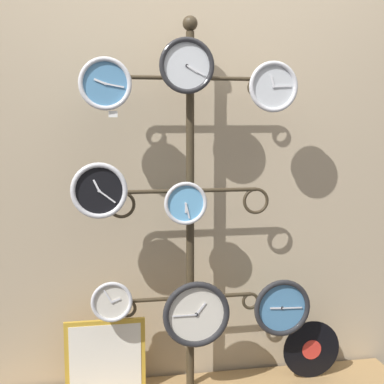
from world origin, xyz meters
TOP-DOWN VIEW (x-y plane):
  - shop_wall at (0.00, 0.57)m, footprint 4.40×0.04m
  - display_stand at (0.00, 0.41)m, footprint 0.80×0.38m
  - clock_top_left at (-0.40, 0.31)m, footprint 0.24×0.04m
  - clock_top_center at (-0.03, 0.31)m, footprint 0.26×0.04m
  - clock_top_right at (0.38, 0.30)m, footprint 0.24×0.04m
  - clock_middle_left at (-0.44, 0.29)m, footprint 0.26×0.04m
  - clock_middle_center at (-0.04, 0.34)m, footprint 0.21×0.04m
  - clock_bottom_left at (-0.39, 0.32)m, footprint 0.20×0.04m
  - clock_bottom_center at (0.01, 0.29)m, footprint 0.33×0.04m
  - clock_bottom_right at (0.45, 0.32)m, footprint 0.29×0.04m
  - vinyl_record at (0.64, 0.38)m, footprint 0.31×0.01m
  - picture_frame at (-0.43, 0.40)m, footprint 0.39×0.02m
  - price_tag_upper at (-0.37, 0.31)m, footprint 0.04×0.00m

SIDE VIEW (x-z plane):
  - vinyl_record at x=0.64m, z-range 0.06..0.37m
  - picture_frame at x=-0.43m, z-range 0.06..0.44m
  - clock_bottom_right at x=0.45m, z-range 0.33..0.62m
  - clock_bottom_center at x=0.01m, z-range 0.32..0.65m
  - clock_bottom_left at x=-0.39m, z-range 0.46..0.66m
  - display_stand at x=0.00m, z-range -0.28..1.61m
  - clock_middle_center at x=-0.04m, z-range 0.91..1.12m
  - clock_middle_left at x=-0.44m, z-range 0.96..1.22m
  - shop_wall at x=0.00m, z-range 0.00..2.80m
  - price_tag_upper at x=-0.37m, z-range 1.42..1.45m
  - clock_top_right at x=0.38m, z-range 1.44..1.68m
  - clock_top_left at x=-0.40m, z-range 1.45..1.69m
  - clock_top_center at x=-0.03m, z-range 1.53..1.78m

